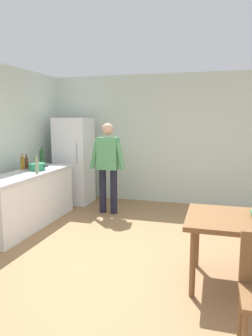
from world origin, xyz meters
TOP-DOWN VIEW (x-y plane):
  - ground_plane at (0.00, 0.00)m, footprint 14.00×14.00m
  - wall_back at (0.00, 3.00)m, footprint 6.40×0.12m
  - kitchen_counter at (-2.00, 0.80)m, footprint 0.64×2.20m
  - refrigerator at (-1.90, 2.40)m, footprint 0.70×0.67m
  - person at (-0.95, 1.85)m, footprint 0.70×0.22m
  - cooking_pot at (-1.97, 1.07)m, footprint 0.40×0.28m
  - bottle_oil_amber at (-2.25, 1.06)m, footprint 0.06×0.06m
  - bottle_wine_green at (-2.24, 1.69)m, footprint 0.08×0.08m
  - bottle_vinegar_tall at (-1.83, 0.84)m, footprint 0.06×0.06m
  - bottle_beer_brown at (-2.24, 1.17)m, footprint 0.06×0.06m

SIDE VIEW (x-z plane):
  - ground_plane at x=0.00m, z-range 0.00..0.00m
  - kitchen_counter at x=-2.00m, z-range 0.00..0.90m
  - refrigerator at x=-1.90m, z-range 0.00..1.80m
  - cooking_pot at x=-1.97m, z-range 0.90..1.02m
  - person at x=-0.95m, z-range 0.13..1.83m
  - bottle_beer_brown at x=-2.24m, z-range 0.88..1.14m
  - bottle_oil_amber at x=-2.25m, z-range 0.88..1.16m
  - bottle_vinegar_tall at x=-1.83m, z-range 0.88..1.20m
  - bottle_wine_green at x=-2.24m, z-range 0.88..1.22m
  - wall_back at x=0.00m, z-range 0.00..2.70m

